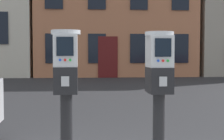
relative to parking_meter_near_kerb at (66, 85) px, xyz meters
name	(u,v)px	position (x,y,z in m)	size (l,w,h in m)	color
parking_meter_near_kerb	(66,85)	(0.00, 0.00, 0.00)	(0.22, 0.25, 1.30)	black
parking_meter_twin_adjacent	(159,85)	(0.70, 0.00, -0.01)	(0.22, 0.25, 1.29)	black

